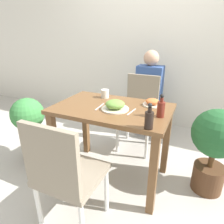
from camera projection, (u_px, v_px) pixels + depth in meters
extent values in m
plane|color=#B7B2A8|center=(112.00, 175.00, 2.08)|extent=(16.00, 16.00, 0.00)
cube|color=silver|center=(155.00, 38.00, 2.88)|extent=(8.00, 0.05, 2.60)
cube|color=brown|center=(112.00, 109.00, 1.80)|extent=(1.04, 0.67, 0.04)
cube|color=brown|center=(54.00, 149.00, 1.88)|extent=(0.06, 0.06, 0.72)
cube|color=brown|center=(153.00, 176.00, 1.52)|extent=(0.06, 0.06, 0.72)
cube|color=brown|center=(86.00, 125.00, 2.36)|extent=(0.06, 0.06, 0.72)
cube|color=brown|center=(166.00, 142.00, 2.00)|extent=(0.06, 0.06, 0.72)
cube|color=gray|center=(72.00, 174.00, 1.42)|extent=(0.42, 0.42, 0.04)
cube|color=gray|center=(50.00, 161.00, 1.16)|extent=(0.40, 0.04, 0.44)
cylinder|color=white|center=(106.00, 190.00, 1.59)|extent=(0.03, 0.03, 0.42)
cylinder|color=white|center=(69.00, 178.00, 1.72)|extent=(0.03, 0.03, 0.42)
cylinder|color=white|center=(39.00, 209.00, 1.42)|extent=(0.03, 0.03, 0.42)
cube|color=gray|center=(137.00, 116.00, 2.41)|extent=(0.42, 0.42, 0.04)
cube|color=gray|center=(143.00, 92.00, 2.48)|extent=(0.40, 0.04, 0.44)
cylinder|color=white|center=(117.00, 136.00, 2.41)|extent=(0.03, 0.03, 0.42)
cylinder|color=white|center=(147.00, 143.00, 2.27)|extent=(0.03, 0.03, 0.42)
cylinder|color=white|center=(128.00, 125.00, 2.71)|extent=(0.03, 0.03, 0.42)
cylinder|color=white|center=(154.00, 129.00, 2.58)|extent=(0.03, 0.03, 0.42)
cylinder|color=beige|center=(115.00, 109.00, 1.73)|extent=(0.24, 0.24, 0.01)
ellipsoid|color=olive|center=(115.00, 104.00, 1.72)|extent=(0.17, 0.17, 0.07)
cylinder|color=beige|center=(152.00, 105.00, 1.83)|extent=(0.18, 0.18, 0.01)
ellipsoid|color=#CC6633|center=(152.00, 101.00, 1.81)|extent=(0.12, 0.12, 0.05)
cylinder|color=silver|center=(105.00, 94.00, 2.03)|extent=(0.08, 0.08, 0.08)
cylinder|color=black|center=(149.00, 120.00, 1.37)|extent=(0.06, 0.06, 0.12)
cylinder|color=black|center=(150.00, 110.00, 1.34)|extent=(0.03, 0.03, 0.03)
sphere|color=black|center=(150.00, 105.00, 1.33)|extent=(0.03, 0.03, 0.03)
cylinder|color=maroon|center=(161.00, 110.00, 1.56)|extent=(0.06, 0.06, 0.12)
cylinder|color=maroon|center=(162.00, 100.00, 1.53)|extent=(0.03, 0.03, 0.03)
sphere|color=black|center=(162.00, 96.00, 1.52)|extent=(0.03, 0.03, 0.03)
cube|color=silver|center=(100.00, 107.00, 1.79)|extent=(0.02, 0.18, 0.00)
cube|color=silver|center=(131.00, 112.00, 1.68)|extent=(0.03, 0.16, 0.00)
cylinder|color=#51331E|center=(33.00, 148.00, 2.30)|extent=(0.24, 0.24, 0.28)
cylinder|color=brown|center=(31.00, 133.00, 2.23)|extent=(0.04, 0.04, 0.11)
sphere|color=#387F3D|center=(27.00, 114.00, 2.15)|extent=(0.35, 0.35, 0.35)
cylinder|color=#51331E|center=(207.00, 177.00, 1.85)|extent=(0.27, 0.27, 0.25)
cylinder|color=brown|center=(211.00, 160.00, 1.78)|extent=(0.05, 0.05, 0.13)
sphere|color=#235B2D|center=(217.00, 133.00, 1.68)|extent=(0.42, 0.42, 0.42)
cube|color=#2D3347|center=(147.00, 118.00, 2.90)|extent=(0.28, 0.20, 0.45)
cube|color=#385699|center=(149.00, 85.00, 2.72)|extent=(0.34, 0.22, 0.52)
sphere|color=tan|center=(151.00, 58.00, 2.59)|extent=(0.20, 0.20, 0.20)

